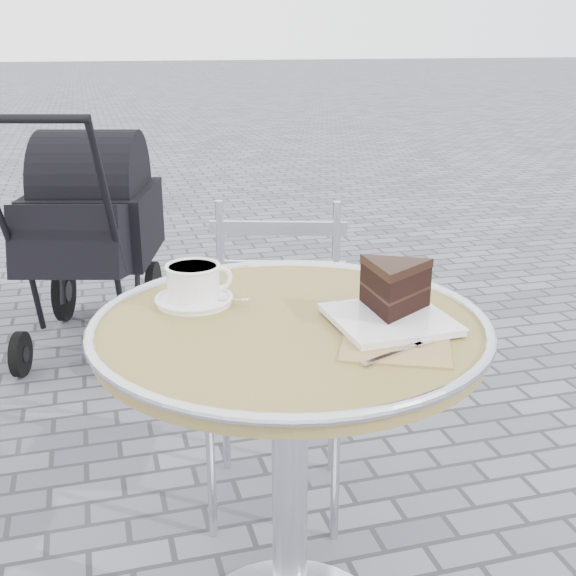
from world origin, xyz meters
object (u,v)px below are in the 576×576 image
object	(u,v)px
cake_plate_set	(393,294)
baby_stroller	(89,237)
bistro_chair	(277,321)
cappuccino_set	(194,286)
cafe_table	(290,403)

from	to	relation	value
cake_plate_set	baby_stroller	size ratio (longest dim) A/B	0.30
cake_plate_set	bistro_chair	xyz separation A→B (m)	(-0.06, 0.61, -0.28)
cappuccino_set	baby_stroller	xyz separation A→B (m)	(-0.20, 1.64, -0.32)
cappuccino_set	cake_plate_set	xyz separation A→B (m)	(0.33, -0.18, 0.02)
cafe_table	baby_stroller	size ratio (longest dim) A/B	0.72
baby_stroller	bistro_chair	bearing A→B (deg)	-53.40
cafe_table	bistro_chair	xyz separation A→B (m)	(0.12, 0.57, -0.07)
bistro_chair	baby_stroller	xyz separation A→B (m)	(-0.47, 1.22, -0.05)
cafe_table	cappuccino_set	distance (m)	0.29
cappuccino_set	baby_stroller	size ratio (longest dim) A/B	0.16
cafe_table	cappuccino_set	world-z (taller)	cappuccino_set
cafe_table	cake_plate_set	size ratio (longest dim) A/B	2.42
cappuccino_set	cafe_table	bearing A→B (deg)	-53.99
cafe_table	cappuccino_set	bearing A→B (deg)	135.75
cafe_table	baby_stroller	xyz separation A→B (m)	(-0.34, 1.78, -0.12)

